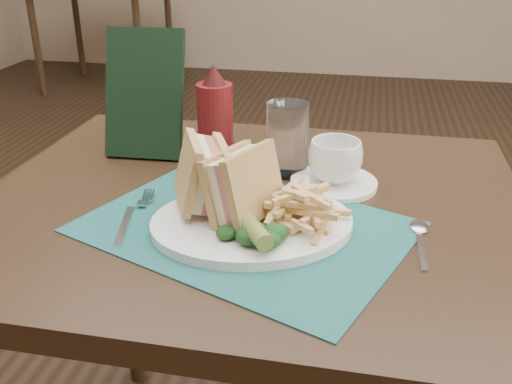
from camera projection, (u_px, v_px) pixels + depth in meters
floor at (285, 351)px, 1.71m from camera, size 7.00×7.00×0.00m
wall_back at (348, 75)px, 4.81m from camera, size 6.00×0.00×6.00m
table_main at (251, 372)px, 1.11m from camera, size 0.90×0.75×0.75m
table_bg_left at (106, 39)px, 4.28m from camera, size 0.90×0.75×0.75m
placemat at (245, 227)px, 0.85m from camera, size 0.55×0.48×0.00m
plate at (252, 223)px, 0.85m from camera, size 0.36×0.32×0.01m
sandwich_half_a at (188, 175)px, 0.85m from camera, size 0.12×0.13×0.11m
sandwich_half_b at (231, 181)px, 0.83m from camera, size 0.12×0.13×0.11m
kale_garnish at (249, 232)px, 0.78m from camera, size 0.11×0.08×0.03m
pickle_spear at (250, 224)px, 0.78m from camera, size 0.08×0.12×0.03m
fries_pile at (300, 201)px, 0.83m from camera, size 0.18×0.20×0.06m
fork at (132, 214)px, 0.88m from camera, size 0.07×0.17×0.01m
spoon at (421, 241)px, 0.81m from camera, size 0.04×0.15×0.01m
saucer at (334, 183)px, 0.99m from camera, size 0.17×0.17×0.01m
coffee_cup at (335, 161)px, 0.97m from camera, size 0.12×0.12×0.07m
drinking_glass at (287, 139)px, 1.02m from camera, size 0.09×0.09×0.13m
ketchup_bottle at (215, 115)px, 1.05m from camera, size 0.07×0.07×0.19m
check_presenter at (144, 94)px, 1.08m from camera, size 0.15×0.10×0.24m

